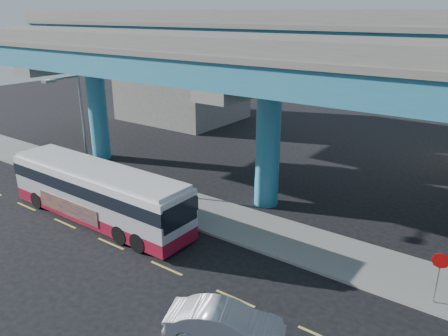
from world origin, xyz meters
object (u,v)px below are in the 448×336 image
Objects in this scene: transit_bus at (98,191)px; street_lamp at (75,117)px; sedan at (225,324)px; parked_car at (116,174)px; stop_sign at (440,268)px.

transit_bus is 1.65× the size of street_lamp.
parked_car is (-15.49, 8.25, 0.03)m from sedan.
transit_bus is 17.92m from stop_sign.
sedan reaches higher than parked_car.
sedan is at bearing -20.34° from street_lamp.
sedan is 9.02m from stop_sign.
stop_sign is at bearing 9.70° from transit_bus.
sedan is 0.60× the size of street_lamp.
street_lamp reaches higher than sedan.
street_lamp is 22.41m from stop_sign.
stop_sign is at bearing -63.27° from sedan.
sedan is at bearing -17.76° from transit_bus.
street_lamp is (-16.30, 6.04, 4.48)m from sedan.
transit_bus is at bearing -157.24° from stop_sign.
parked_car is at bearing 69.89° from street_lamp.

